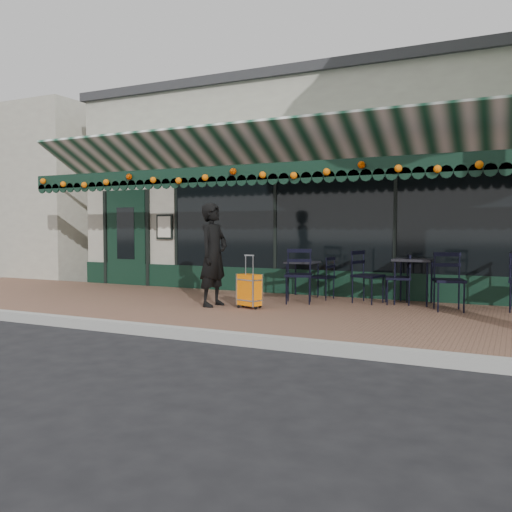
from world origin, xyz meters
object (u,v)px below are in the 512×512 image
at_px(chair_a_left, 397,279).
at_px(chair_b_right, 368,276).
at_px(cafe_table_a, 414,263).
at_px(chair_a_front, 449,281).
at_px(woman, 213,255).
at_px(suitcase, 249,290).
at_px(chair_b_front, 299,276).
at_px(chair_b_left, 322,277).
at_px(cafe_table_b, 302,265).

xyz_separation_m(chair_a_left, chair_b_right, (-0.49, -0.11, 0.03)).
bearing_deg(cafe_table_a, chair_a_left, -154.68).
bearing_deg(chair_a_front, woman, -178.63).
bearing_deg(chair_b_right, suitcase, 148.43).
distance_m(woman, suitcase, 0.87).
height_order(woman, chair_b_front, woman).
bearing_deg(chair_a_front, chair_b_left, 151.55).
bearing_deg(cafe_table_a, chair_b_front, -156.99).
height_order(cafe_table_a, chair_a_front, chair_a_front).
distance_m(cafe_table_b, chair_b_right, 1.36).
distance_m(woman, cafe_table_b, 2.01).
xyz_separation_m(chair_b_left, chair_b_front, (-0.19, -0.71, 0.08)).
height_order(woman, cafe_table_b, woman).
distance_m(suitcase, chair_a_front, 3.21).
distance_m(chair_a_left, chair_b_right, 0.51).
relative_size(chair_a_front, chair_b_left, 1.18).
height_order(chair_a_left, chair_b_front, chair_b_front).
xyz_separation_m(woman, chair_b_right, (2.26, 1.51, -0.40)).
relative_size(cafe_table_a, chair_b_front, 0.82).
bearing_deg(cafe_table_b, chair_b_front, -73.80).
height_order(suitcase, cafe_table_a, suitcase).
relative_size(suitcase, chair_b_left, 1.09).
height_order(chair_a_left, chair_b_right, chair_b_right).
bearing_deg(chair_b_front, suitcase, -137.66).
xyz_separation_m(cafe_table_b, chair_b_right, (1.33, -0.26, -0.15)).
distance_m(cafe_table_a, chair_a_left, 0.39).
xyz_separation_m(woman, chair_b_front, (1.17, 0.95, -0.38)).
distance_m(woman, chair_a_left, 3.22).
bearing_deg(woman, chair_a_front, -66.79).
height_order(chair_a_front, chair_b_left, chair_a_front).
xyz_separation_m(woman, suitcase, (0.65, 0.05, -0.58)).
relative_size(cafe_table_a, cafe_table_b, 1.15).
bearing_deg(chair_b_front, cafe_table_a, 4.94).
xyz_separation_m(woman, chair_b_left, (1.36, 1.66, -0.47)).
distance_m(suitcase, chair_b_right, 2.18).
bearing_deg(chair_b_right, cafe_table_a, -56.63).
bearing_deg(suitcase, chair_b_right, 60.74).
relative_size(woman, chair_a_left, 1.97).
bearing_deg(chair_b_right, chair_a_left, -61.15).
height_order(cafe_table_b, chair_b_front, chair_b_front).
bearing_deg(cafe_table_b, chair_a_front, -12.15).
bearing_deg(chair_b_left, woman, -31.97).
bearing_deg(woman, cafe_table_a, -54.68).
distance_m(chair_a_front, chair_b_right, 1.43).
bearing_deg(chair_b_left, cafe_table_a, 99.70).
relative_size(cafe_table_b, chair_b_right, 0.73).
bearing_deg(cafe_table_a, chair_b_right, -162.87).
distance_m(chair_a_left, chair_a_front, 1.00).
height_order(cafe_table_b, chair_a_left, chair_a_left).
height_order(woman, suitcase, woman).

